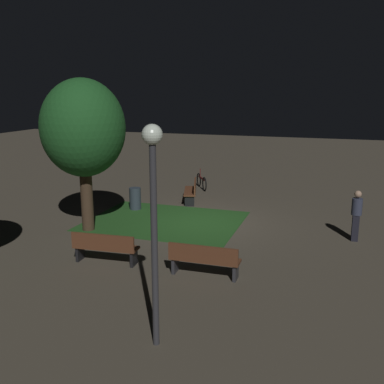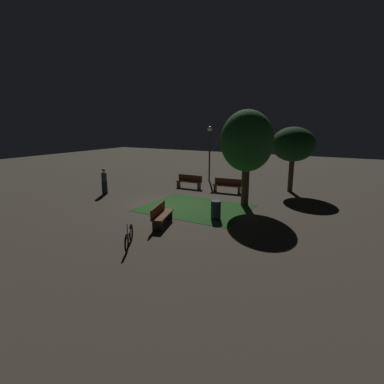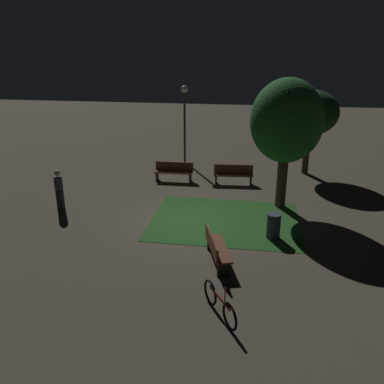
# 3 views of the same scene
# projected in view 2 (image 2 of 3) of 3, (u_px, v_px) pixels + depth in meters

# --- Properties ---
(ground_plane) EXTENTS (60.00, 60.00, 0.00)m
(ground_plane) POSITION_uv_depth(u_px,v_px,m) (171.00, 206.00, 16.12)
(ground_plane) COLOR #4C4438
(grass_lawn) EXTENTS (5.41, 4.24, 0.01)m
(grass_lawn) POSITION_uv_depth(u_px,v_px,m) (195.00, 208.00, 15.64)
(grass_lawn) COLOR #23511E
(grass_lawn) RESTS_ON ground
(bench_by_lamp) EXTENTS (1.83, 0.61, 0.88)m
(bench_by_lamp) POSITION_uv_depth(u_px,v_px,m) (227.00, 185.00, 19.13)
(bench_by_lamp) COLOR brown
(bench_by_lamp) RESTS_ON ground
(bench_corner) EXTENTS (1.81, 0.50, 0.88)m
(bench_corner) POSITION_uv_depth(u_px,v_px,m) (189.00, 181.00, 20.46)
(bench_corner) COLOR brown
(bench_corner) RESTS_ON ground
(bench_path_side) EXTENTS (0.98, 1.86, 0.88)m
(bench_path_side) POSITION_uv_depth(u_px,v_px,m) (161.00, 214.00, 12.96)
(bench_path_side) COLOR brown
(bench_path_side) RESTS_ON ground
(tree_tall_center) EXTENTS (2.73, 2.73, 5.02)m
(tree_tall_center) POSITION_uv_depth(u_px,v_px,m) (247.00, 142.00, 15.41)
(tree_tall_center) COLOR #423021
(tree_tall_center) RESTS_ON ground
(tree_back_right) EXTENTS (2.68, 2.68, 4.12)m
(tree_back_right) POSITION_uv_depth(u_px,v_px,m) (293.00, 145.00, 18.79)
(tree_back_right) COLOR #423021
(tree_back_right) RESTS_ON ground
(lamp_post_path_center) EXTENTS (0.36, 0.36, 4.10)m
(lamp_post_path_center) POSITION_uv_depth(u_px,v_px,m) (210.00, 143.00, 22.69)
(lamp_post_path_center) COLOR #333338
(lamp_post_path_center) RESTS_ON ground
(trash_bin) EXTENTS (0.46, 0.46, 0.87)m
(trash_bin) POSITION_uv_depth(u_px,v_px,m) (216.00, 210.00, 13.76)
(trash_bin) COLOR #2D3842
(trash_bin) RESTS_ON ground
(bicycle) EXTENTS (0.95, 1.46, 0.93)m
(bicycle) POSITION_uv_depth(u_px,v_px,m) (129.00, 237.00, 10.70)
(bicycle) COLOR black
(bicycle) RESTS_ON ground
(pedestrian) EXTENTS (0.32, 0.32, 1.61)m
(pedestrian) POSITION_uv_depth(u_px,v_px,m) (104.00, 181.00, 18.57)
(pedestrian) COLOR black
(pedestrian) RESTS_ON ground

